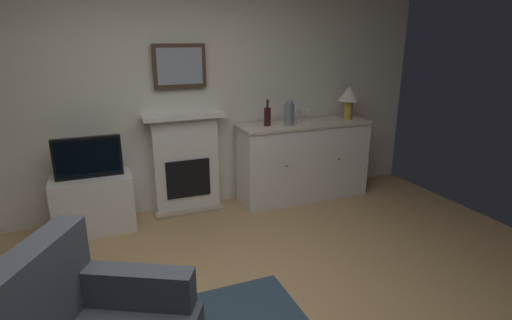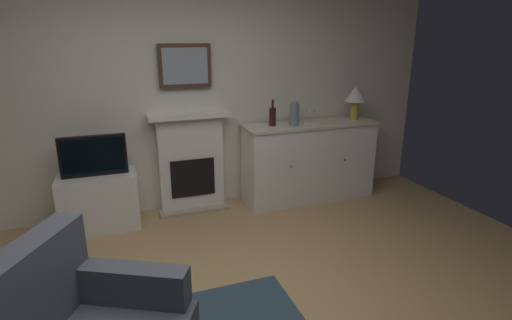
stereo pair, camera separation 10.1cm
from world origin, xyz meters
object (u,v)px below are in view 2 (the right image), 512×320
at_px(wine_glass_left, 305,113).
at_px(table_lamp, 356,96).
at_px(wine_bottle, 272,116).
at_px(wine_glass_center, 313,112).
at_px(vase_decorative, 294,113).
at_px(tv_set, 93,156).
at_px(sideboard_cabinet, 309,161).
at_px(framed_picture, 185,66).
at_px(tv_cabinet, 99,201).
at_px(fireplace_unit, 191,162).

bearing_deg(wine_glass_left, table_lamp, 0.22).
xyz_separation_m(wine_bottle, wine_glass_center, (0.50, -0.01, 0.01)).
height_order(table_lamp, wine_glass_center, table_lamp).
height_order(wine_glass_left, vase_decorative, vase_decorative).
xyz_separation_m(wine_bottle, tv_set, (-1.88, -0.03, -0.26)).
height_order(sideboard_cabinet, wine_glass_left, wine_glass_left).
bearing_deg(sideboard_cabinet, vase_decorative, -167.83).
xyz_separation_m(framed_picture, tv_cabinet, (-0.97, -0.21, -1.30)).
xyz_separation_m(table_lamp, tv_cabinet, (-2.94, 0.01, -0.92)).
xyz_separation_m(fireplace_unit, framed_picture, (0.00, 0.05, 1.03)).
bearing_deg(vase_decorative, framed_picture, 166.57).
bearing_deg(fireplace_unit, wine_glass_left, -7.90).
height_order(wine_glass_center, tv_cabinet, wine_glass_center).
xyz_separation_m(sideboard_cabinet, tv_cabinet, (-2.35, 0.02, -0.18)).
xyz_separation_m(table_lamp, vase_decorative, (-0.82, -0.05, -0.14)).
bearing_deg(wine_bottle, sideboard_cabinet, -2.87).
distance_m(wine_glass_center, vase_decorative, 0.27).
bearing_deg(sideboard_cabinet, tv_cabinet, 179.63).
bearing_deg(tv_cabinet, vase_decorative, -1.76).
xyz_separation_m(framed_picture, sideboard_cabinet, (1.37, -0.22, -1.12)).
bearing_deg(fireplace_unit, wine_bottle, -9.61).
bearing_deg(tv_cabinet, wine_glass_center, -0.11).
bearing_deg(table_lamp, sideboard_cabinet, -180.00).
bearing_deg(wine_bottle, wine_glass_center, -1.47).
bearing_deg(fireplace_unit, tv_set, -169.23).
xyz_separation_m(wine_glass_left, vase_decorative, (-0.15, -0.05, 0.02)).
distance_m(table_lamp, wine_glass_center, 0.58).
xyz_separation_m(sideboard_cabinet, wine_glass_center, (0.03, 0.01, 0.58)).
height_order(table_lamp, wine_bottle, table_lamp).
height_order(fireplace_unit, framed_picture, framed_picture).
height_order(vase_decorative, tv_cabinet, vase_decorative).
distance_m(sideboard_cabinet, wine_bottle, 0.73).
xyz_separation_m(wine_bottle, tv_cabinet, (-1.88, -0.01, -0.74)).
bearing_deg(sideboard_cabinet, wine_bottle, 177.13).
relative_size(table_lamp, tv_cabinet, 0.53).
bearing_deg(table_lamp, vase_decorative, -176.51).
bearing_deg(vase_decorative, wine_glass_center, 12.89).
xyz_separation_m(fireplace_unit, table_lamp, (1.96, -0.18, 0.65)).
bearing_deg(tv_set, table_lamp, 0.16).
bearing_deg(wine_bottle, framed_picture, 167.64).
height_order(fireplace_unit, wine_bottle, wine_bottle).
relative_size(fireplace_unit, tv_set, 1.77).
bearing_deg(wine_glass_left, fireplace_unit, 172.10).
relative_size(vase_decorative, tv_set, 0.45).
relative_size(table_lamp, tv_set, 0.65).
relative_size(wine_glass_center, tv_cabinet, 0.22).
bearing_deg(framed_picture, wine_glass_left, -9.86).
relative_size(wine_bottle, wine_glass_center, 1.76).
relative_size(tv_cabinet, tv_set, 1.21).
height_order(fireplace_unit, wine_glass_left, fireplace_unit).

